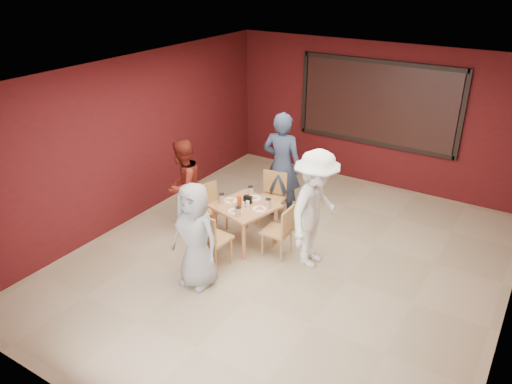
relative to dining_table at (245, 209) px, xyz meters
The scene contains 11 objects.
floor 1.05m from the dining_table, ahead, with size 7.00×7.00×0.00m, color tan.
window_blinds 3.61m from the dining_table, 75.76° to the left, with size 3.00×0.02×1.50m, color black.
dining_table is the anchor object (origin of this frame).
chair_front 0.86m from the dining_table, 93.04° to the right, with size 0.48×0.48×0.91m.
chair_back 0.87m from the dining_table, 90.33° to the left, with size 0.49×0.49×0.89m.
chair_left 0.78m from the dining_table, behind, with size 0.48×0.48×0.79m.
chair_right 0.69m from the dining_table, ahead, with size 0.42×0.42×0.83m.
diner_front 1.29m from the dining_table, 88.32° to the right, with size 0.75×0.49×1.54m, color #989898.
diner_back 1.20m from the dining_table, 89.46° to the left, with size 0.69×0.45×1.90m, color #2D3850.
diner_left 1.17m from the dining_table, behind, with size 0.76×0.59×1.56m, color maroon.
diner_right 1.22m from the dining_table, ahead, with size 1.17×0.67×1.81m, color white.
Camera 1 is at (3.01, -5.70, 4.22)m, focal length 35.00 mm.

